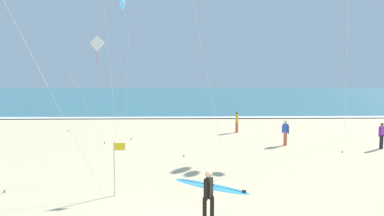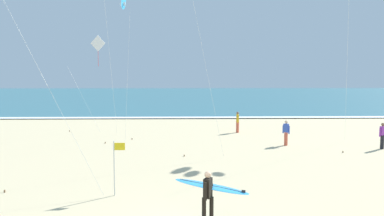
% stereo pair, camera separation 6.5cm
% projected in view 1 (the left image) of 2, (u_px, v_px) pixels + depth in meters
% --- Properties ---
extents(ocean_water, '(160.00, 60.00, 0.08)m').
position_uv_depth(ocean_water, '(184.00, 97.00, 68.35)').
color(ocean_water, '#336B7A').
rests_on(ocean_water, ground).
extents(shoreline_foam, '(160.00, 1.28, 0.01)m').
position_uv_depth(shoreline_foam, '(186.00, 117.00, 38.80)').
color(shoreline_foam, white).
rests_on(shoreline_foam, ocean_water).
extents(surfer_lead, '(2.49, 1.44, 1.71)m').
position_uv_depth(surfer_lead, '(210.00, 190.00, 12.32)').
color(surfer_lead, black).
rests_on(surfer_lead, ground).
extents(kite_delta_cobalt_mid, '(0.46, 2.13, 9.48)m').
position_uv_depth(kite_delta_cobalt_mid, '(122.00, 3.00, 24.61)').
color(kite_delta_cobalt_mid, '#2D99DB').
rests_on(kite_delta_cobalt_mid, ground).
extents(kite_diamond_ivory_far, '(3.08, 0.80, 7.30)m').
position_uv_depth(kite_diamond_ivory_far, '(96.00, 47.00, 29.36)').
color(kite_diamond_ivory_far, white).
rests_on(kite_diamond_ivory_far, ground).
extents(bystander_yellow_top, '(0.22, 0.50, 1.59)m').
position_uv_depth(bystander_yellow_top, '(237.00, 122.00, 30.01)').
color(bystander_yellow_top, '#D8593F').
rests_on(bystander_yellow_top, ground).
extents(bystander_purple_top, '(0.48, 0.28, 1.59)m').
position_uv_depth(bystander_purple_top, '(382.00, 135.00, 23.89)').
color(bystander_purple_top, black).
rests_on(bystander_purple_top, ground).
extents(bystander_blue_top, '(0.38, 0.37, 1.59)m').
position_uv_depth(bystander_blue_top, '(285.00, 133.00, 24.97)').
color(bystander_blue_top, '#D8593F').
rests_on(bystander_blue_top, ground).
extents(lifeguard_flag, '(0.45, 0.05, 2.10)m').
position_uv_depth(lifeguard_flag, '(116.00, 163.00, 14.97)').
color(lifeguard_flag, silver).
rests_on(lifeguard_flag, ground).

